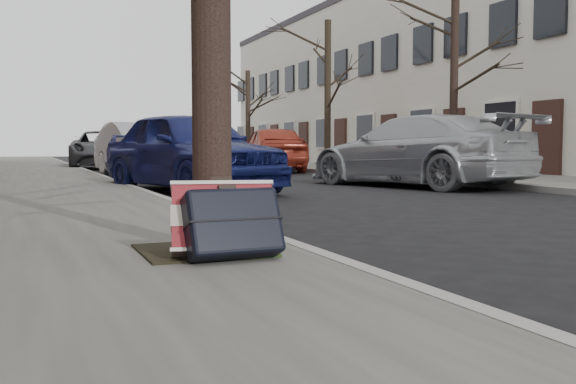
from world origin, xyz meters
name	(u,v)px	position (x,y,z in m)	size (l,w,h in m)	color
ground	(549,278)	(0.00, 0.00, 0.00)	(120.00, 120.00, 0.00)	black
near_sidewalk	(0,178)	(-3.70, 15.00, 0.06)	(5.00, 70.00, 0.12)	slate
far_sidewalk	(385,171)	(7.80, 15.00, 0.06)	(4.00, 70.00, 0.12)	gray
house_far	(497,73)	(13.15, 16.00, 3.60)	(6.70, 40.00, 7.20)	beige
dirt_patch	(202,250)	(-2.00, 1.20, 0.13)	(0.85, 0.85, 0.01)	black
suitcase_red	(222,220)	(-1.94, 0.88, 0.37)	(0.65, 0.18, 0.47)	maroon
suitcase_navy	(233,223)	(-1.91, 0.78, 0.36)	(0.62, 0.20, 0.44)	black
car_near_front	(190,150)	(-0.20, 8.85, 0.79)	(1.86, 4.63, 1.58)	#141A54
car_near_mid	(143,150)	(-0.09, 14.69, 0.77)	(1.63, 4.66, 1.54)	#ABAFB3
car_near_back	(102,150)	(-0.20, 23.49, 0.76)	(2.51, 5.44, 1.51)	#333437
car_far_front	(415,151)	(4.68, 8.57, 0.76)	(2.13, 5.24, 1.52)	#A5A9AD
car_far_back	(271,149)	(4.83, 17.63, 0.79)	(1.88, 4.67, 1.59)	maroon
tree_far_a	(454,78)	(7.20, 10.63, 2.63)	(0.21, 0.21, 5.02)	black
tree_far_b	(328,94)	(7.20, 18.06, 2.79)	(0.24, 0.24, 5.34)	black
tree_far_c	(248,117)	(7.20, 27.03, 2.37)	(0.24, 0.24, 4.49)	black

